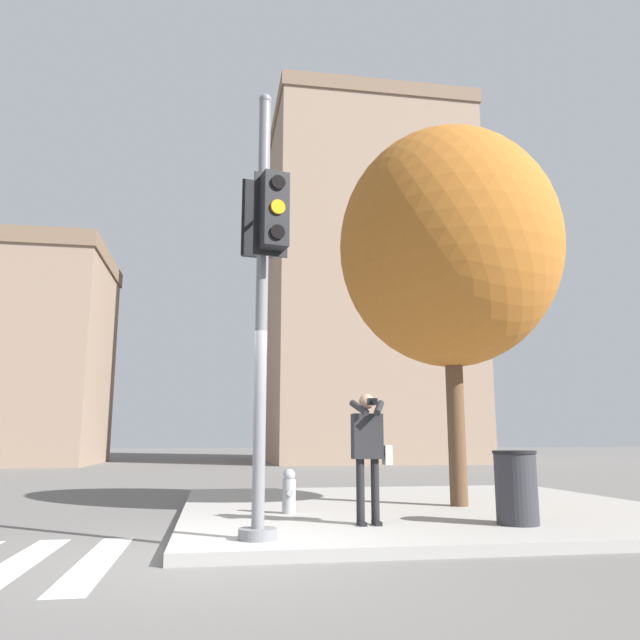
# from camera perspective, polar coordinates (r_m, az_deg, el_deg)

# --- Properties ---
(ground_plane) EXTENTS (160.00, 160.00, 0.00)m
(ground_plane) POSITION_cam_1_polar(r_m,az_deg,el_deg) (7.19, -9.59, -20.61)
(ground_plane) COLOR slate
(sidewalk_corner) EXTENTS (8.00, 8.00, 0.14)m
(sidewalk_corner) POSITION_cam_1_polar(r_m,az_deg,el_deg) (11.23, 9.37, -16.66)
(sidewalk_corner) COLOR #9E9B96
(sidewalk_corner) RESTS_ON ground_plane
(traffic_signal_pole) EXTENTS (0.53, 1.18, 5.44)m
(traffic_signal_pole) POSITION_cam_1_polar(r_m,az_deg,el_deg) (7.60, -5.24, 4.65)
(traffic_signal_pole) COLOR slate
(traffic_signal_pole) RESTS_ON sidewalk_corner
(person_photographer) EXTENTS (0.58, 0.54, 1.71)m
(person_photographer) POSITION_cam_1_polar(r_m,az_deg,el_deg) (8.53, 4.46, -11.35)
(person_photographer) COLOR black
(person_photographer) RESTS_ON sidewalk_corner
(street_tree) EXTENTS (3.94, 3.94, 6.68)m
(street_tree) POSITION_cam_1_polar(r_m,az_deg,el_deg) (11.56, 11.72, 6.50)
(street_tree) COLOR brown
(street_tree) RESTS_ON sidewalk_corner
(fire_hydrant) EXTENTS (0.20, 0.26, 0.66)m
(fire_hydrant) POSITION_cam_1_polar(r_m,az_deg,el_deg) (9.81, -2.85, -15.37)
(fire_hydrant) COLOR #99999E
(fire_hydrant) RESTS_ON sidewalk_corner
(trash_bin) EXTENTS (0.57, 0.57, 0.95)m
(trash_bin) POSITION_cam_1_polar(r_m,az_deg,el_deg) (8.91, 17.50, -14.37)
(trash_bin) COLOR #2D2D33
(trash_bin) RESTS_ON sidewalk_corner
(building_right) EXTENTS (10.78, 12.55, 19.85)m
(building_right) POSITION_cam_1_polar(r_m,az_deg,el_deg) (37.09, 3.63, 2.80)
(building_right) COLOR gray
(building_right) RESTS_ON ground_plane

